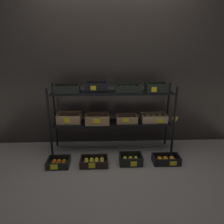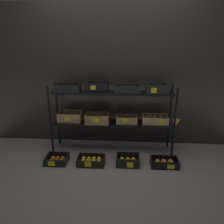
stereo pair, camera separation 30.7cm
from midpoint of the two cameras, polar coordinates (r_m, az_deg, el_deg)
name	(u,v)px [view 1 (the left image)]	position (r m, az deg, el deg)	size (l,w,h in m)	color
ground_plane	(112,150)	(3.32, -2.69, -10.35)	(10.00, 10.00, 0.00)	gray
storefront_wall	(111,77)	(3.32, -2.92, 9.52)	(4.17, 0.12, 2.17)	#2D2823
display_rack	(112,107)	(3.05, -2.94, 1.40)	(1.89, 0.36, 1.06)	black
crate_ground_tangerine	(59,163)	(3.04, -17.33, -13.27)	(0.30, 0.25, 0.10)	black
crate_ground_lemon	(94,162)	(2.95, -8.00, -13.50)	(0.38, 0.24, 0.11)	black
crate_ground_center_lemon	(131,160)	(2.95, 2.12, -13.08)	(0.32, 0.23, 0.13)	black
crate_ground_orange	(166,160)	(3.03, 11.75, -12.81)	(0.37, 0.21, 0.11)	black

